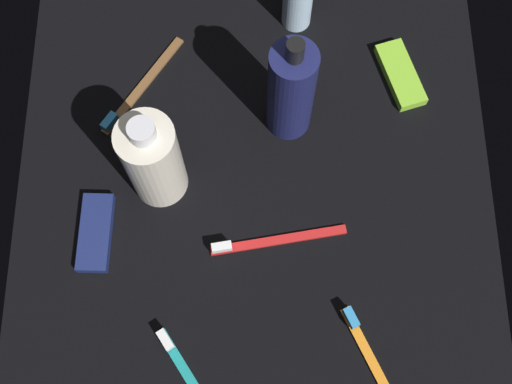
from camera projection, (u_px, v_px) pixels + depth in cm
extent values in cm
cube|color=black|center=(256.00, 201.00, 89.79)|extent=(84.00, 64.00, 1.20)
cylinder|color=#1A1E51|center=(292.00, 92.00, 85.09)|extent=(6.09, 6.09, 16.92)
cylinder|color=black|center=(297.00, 51.00, 75.77)|extent=(2.20, 2.20, 2.80)
cylinder|color=silver|center=(155.00, 161.00, 82.82)|extent=(7.27, 7.27, 15.29)
cylinder|color=silver|center=(143.00, 132.00, 74.56)|extent=(3.20, 3.20, 2.20)
cylinder|color=silver|center=(299.00, 0.00, 93.69)|extent=(4.24, 4.24, 10.06)
cube|color=red|center=(280.00, 240.00, 86.92)|extent=(4.09, 17.96, 0.90)
cube|color=white|center=(223.00, 247.00, 85.51)|extent=(1.51, 2.74, 1.20)
cube|color=brown|center=(144.00, 84.00, 94.41)|extent=(15.62, 11.01, 0.90)
cube|color=#338CCC|center=(111.00, 121.00, 91.36)|extent=(2.77, 2.36, 1.20)
cube|color=white|center=(167.00, 340.00, 81.65)|extent=(2.78, 2.34, 1.20)
cube|color=orange|center=(380.00, 375.00, 81.30)|extent=(16.81, 8.71, 0.90)
cube|color=#338CCC|center=(353.00, 318.00, 82.54)|extent=(2.82, 2.10, 1.20)
cube|color=navy|center=(97.00, 233.00, 86.91)|extent=(10.52, 4.32, 1.50)
cube|color=#8CD133|center=(402.00, 75.00, 94.59)|extent=(11.12, 6.89, 1.50)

